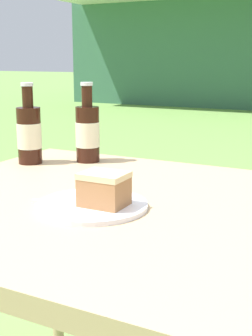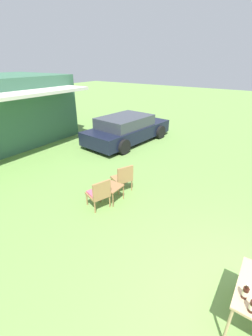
{
  "view_description": "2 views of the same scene",
  "coord_description": "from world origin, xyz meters",
  "px_view_note": "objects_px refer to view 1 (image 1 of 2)",
  "views": [
    {
      "loc": [
        0.5,
        -0.87,
        1.06
      ],
      "look_at": [
        0.0,
        0.1,
        0.8
      ],
      "focal_mm": 50.0,
      "sensor_mm": 36.0,
      "label": 1
    },
    {
      "loc": [
        -2.61,
        0.48,
        3.47
      ],
      "look_at": [
        1.75,
        3.52,
        0.9
      ],
      "focal_mm": 24.0,
      "sensor_mm": 36.0,
      "label": 2
    }
  ],
  "objects_px": {
    "patio_table": "(106,227)",
    "cola_bottle_far": "(29,133)",
    "cola_bottle_near": "(88,132)",
    "cake_on_plate": "(98,198)"
  },
  "relations": [
    {
      "from": "cola_bottle_near",
      "to": "cake_on_plate",
      "type": "bearing_deg",
      "value": -55.6
    },
    {
      "from": "patio_table",
      "to": "cola_bottle_far",
      "type": "relative_size",
      "value": 3.96
    },
    {
      "from": "patio_table",
      "to": "cola_bottle_far",
      "type": "distance_m",
      "value": 0.47
    },
    {
      "from": "cake_on_plate",
      "to": "cola_bottle_far",
      "type": "xyz_separation_m",
      "value": [
        -0.4,
        0.28,
        0.07
      ]
    },
    {
      "from": "patio_table",
      "to": "cake_on_plate",
      "type": "distance_m",
      "value": 0.12
    },
    {
      "from": "patio_table",
      "to": "cola_bottle_far",
      "type": "bearing_deg",
      "value": 150.75
    },
    {
      "from": "cola_bottle_near",
      "to": "cola_bottle_far",
      "type": "bearing_deg",
      "value": -144.76
    },
    {
      "from": "patio_table",
      "to": "cola_bottle_near",
      "type": "distance_m",
      "value": 0.43
    },
    {
      "from": "cake_on_plate",
      "to": "cola_bottle_near",
      "type": "xyz_separation_m",
      "value": [
        -0.26,
        0.38,
        0.07
      ]
    },
    {
      "from": "cola_bottle_far",
      "to": "cake_on_plate",
      "type": "bearing_deg",
      "value": -35.11
    }
  ]
}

